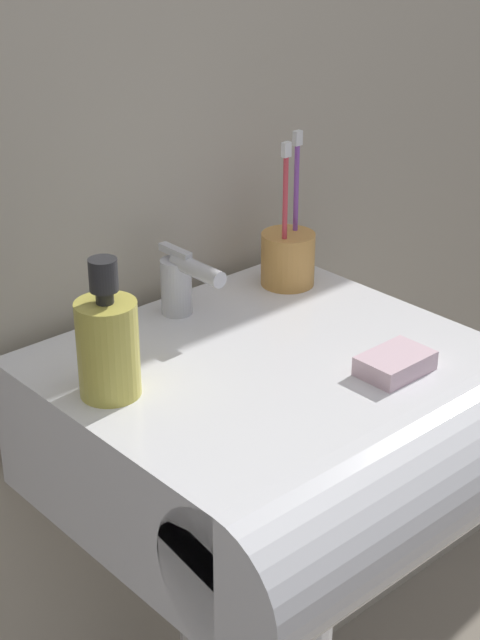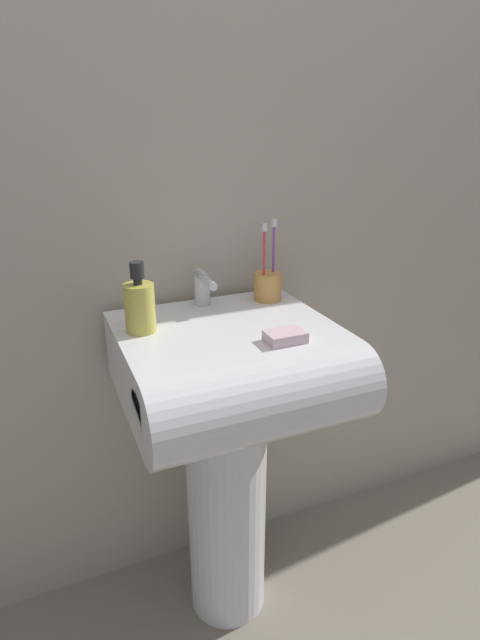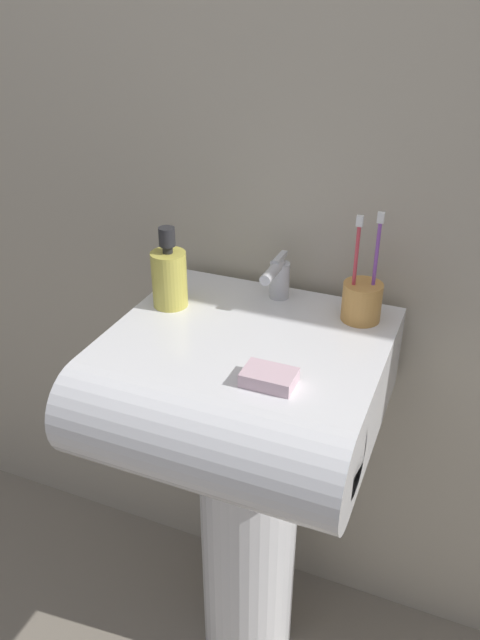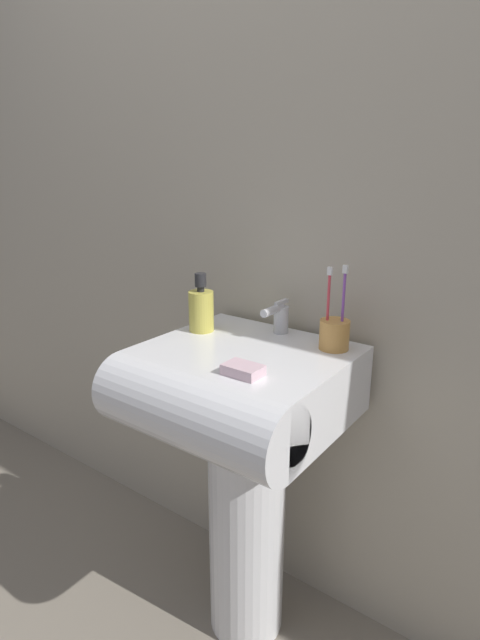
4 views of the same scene
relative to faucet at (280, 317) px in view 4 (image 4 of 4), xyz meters
name	(u,v)px [view 4 (image 4 of 4)]	position (x,y,z in m)	size (l,w,h in m)	color
ground_plane	(246,619)	(0.00, -0.15, -0.94)	(6.00, 6.00, 0.00)	gray
wall_back	(301,217)	(0.00, 0.10, 0.26)	(5.00, 0.05, 2.40)	#B7AD99
sink_pedestal	(247,523)	(0.00, -0.15, -0.58)	(0.22, 0.22, 0.71)	white
sink_basin	(233,389)	(0.00, -0.21, -0.14)	(0.51, 0.51, 0.18)	white
faucet	(280,317)	(0.00, 0.00, 0.00)	(0.04, 0.12, 0.09)	silver
toothbrush_cup	(334,333)	(0.17, -0.02, -0.01)	(0.08, 0.08, 0.22)	#D19347
soap_bottle	(201,309)	(-0.19, -0.11, 0.01)	(0.07, 0.07, 0.17)	gold
bar_soap	(243,370)	(0.08, -0.29, -0.04)	(0.09, 0.06, 0.02)	silver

